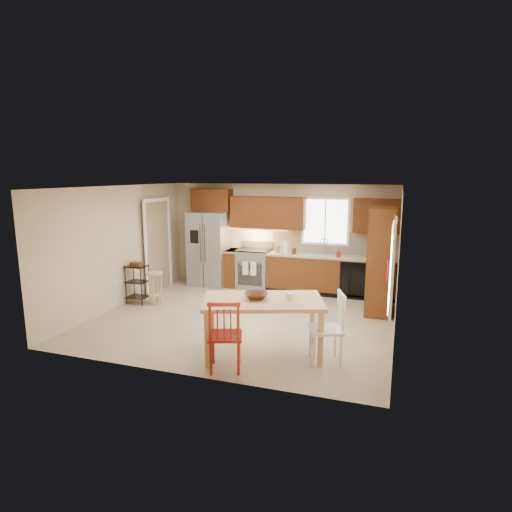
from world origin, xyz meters
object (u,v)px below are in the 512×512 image
at_px(pantry, 381,261).
at_px(dining_table, 263,328).
at_px(chair_red, 225,334).
at_px(table_jar, 290,298).
at_px(refrigerator, 209,249).
at_px(range_stove, 254,269).
at_px(soap_bottle, 339,253).
at_px(bar_stool, 155,288).
at_px(utility_cart, 137,284).
at_px(fire_extinguisher, 390,270).
at_px(chair_white, 326,328).
at_px(table_bowl, 256,299).

distance_m(pantry, dining_table, 3.19).
distance_m(chair_red, table_jar, 1.13).
bearing_deg(table_jar, refrigerator, 129.93).
distance_m(range_stove, dining_table, 3.95).
bearing_deg(soap_bottle, dining_table, -99.84).
relative_size(pantry, table_jar, 12.09).
distance_m(range_stove, bar_stool, 2.50).
relative_size(soap_bottle, utility_cart, 0.22).
xyz_separation_m(fire_extinguisher, chair_red, (-2.13, -2.30, -0.58)).
distance_m(range_stove, chair_red, 4.47).
bearing_deg(refrigerator, bar_stool, -101.81).
bearing_deg(fire_extinguisher, chair_white, -117.21).
xyz_separation_m(pantry, fire_extinguisher, (0.20, -1.05, 0.05)).
distance_m(range_stove, table_bowl, 3.93).
xyz_separation_m(fire_extinguisher, chair_white, (-0.83, -1.60, -0.58)).
bearing_deg(table_bowl, refrigerator, 123.95).
bearing_deg(chair_white, pantry, -32.84).
distance_m(chair_white, utility_cart, 4.61).
bearing_deg(fire_extinguisher, chair_red, -132.67).
relative_size(soap_bottle, chair_red, 0.18).
distance_m(range_stove, chair_white, 4.34).
height_order(pantry, table_bowl, pantry).
relative_size(range_stove, chair_white, 0.88).
relative_size(range_stove, bar_stool, 1.33).
bearing_deg(bar_stool, chair_red, -56.69).
distance_m(soap_bottle, utility_cart, 4.46).
xyz_separation_m(fire_extinguisher, table_bowl, (-1.89, -1.65, -0.22)).
xyz_separation_m(soap_bottle, table_jar, (-0.24, -3.49, -0.08)).
relative_size(refrigerator, chair_white, 1.74).
bearing_deg(table_bowl, range_stove, 109.32).
xyz_separation_m(chair_red, chair_white, (1.30, 0.70, 0.00)).
xyz_separation_m(dining_table, chair_white, (0.95, 0.05, 0.09)).
bearing_deg(utility_cart, table_jar, -21.78).
bearing_deg(dining_table, table_jar, -3.65).
bearing_deg(soap_bottle, range_stove, 177.60).
height_order(chair_white, utility_cart, chair_white).
xyz_separation_m(refrigerator, table_bowl, (2.44, -3.63, -0.03)).
distance_m(bar_stool, utility_cart, 0.41).
bearing_deg(refrigerator, dining_table, -54.86).
bearing_deg(utility_cart, range_stove, 46.81).
relative_size(chair_white, table_jar, 6.03).
relative_size(table_bowl, table_jar, 2.08).
height_order(range_stove, soap_bottle, soap_bottle).
bearing_deg(dining_table, chair_red, -137.89).
height_order(soap_bottle, utility_cart, soap_bottle).
xyz_separation_m(range_stove, bar_stool, (-1.55, -1.96, -0.11)).
distance_m(fire_extinguisher, chair_white, 1.89).
distance_m(fire_extinguisher, table_bowl, 2.52).
bearing_deg(table_bowl, table_jar, 12.53).
bearing_deg(range_stove, fire_extinguisher, -32.62).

